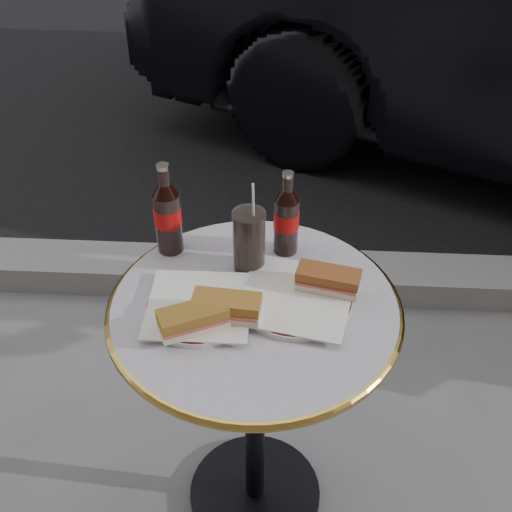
# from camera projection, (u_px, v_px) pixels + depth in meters

# --- Properties ---
(ground) EXTENTS (80.00, 80.00, 0.00)m
(ground) POSITION_uv_depth(u_px,v_px,m) (255.00, 496.00, 1.80)
(ground) COLOR slate
(ground) RESTS_ON ground
(curb) EXTENTS (40.00, 0.20, 0.12)m
(curb) POSITION_uv_depth(u_px,v_px,m) (269.00, 275.00, 2.47)
(curb) COLOR gray
(curb) RESTS_ON ground
(bistro_table) EXTENTS (0.62, 0.62, 0.73)m
(bistro_table) POSITION_uv_depth(u_px,v_px,m) (255.00, 414.00, 1.57)
(bistro_table) COLOR #BAB2C4
(bistro_table) RESTS_ON ground
(plate_left) EXTENTS (0.26, 0.26, 0.01)m
(plate_left) POSITION_uv_depth(u_px,v_px,m) (199.00, 308.00, 1.32)
(plate_left) COLOR white
(plate_left) RESTS_ON bistro_table
(plate_right) EXTENTS (0.31, 0.31, 0.01)m
(plate_right) POSITION_uv_depth(u_px,v_px,m) (295.00, 299.00, 1.34)
(plate_right) COLOR silver
(plate_right) RESTS_ON bistro_table
(sandwich_left_a) EXTENTS (0.15, 0.11, 0.05)m
(sandwich_left_a) POSITION_uv_depth(u_px,v_px,m) (193.00, 320.00, 1.25)
(sandwich_left_a) COLOR olive
(sandwich_left_a) RESTS_ON plate_left
(sandwich_left_b) EXTENTS (0.14, 0.08, 0.05)m
(sandwich_left_b) POSITION_uv_depth(u_px,v_px,m) (227.00, 308.00, 1.28)
(sandwich_left_b) COLOR #9F6728
(sandwich_left_b) RESTS_ON plate_left
(sandwich_right) EXTENTS (0.14, 0.09, 0.05)m
(sandwich_right) POSITION_uv_depth(u_px,v_px,m) (328.00, 281.00, 1.34)
(sandwich_right) COLOR brown
(sandwich_right) RESTS_ON plate_right
(cola_bottle_left) EXTENTS (0.08, 0.08, 0.22)m
(cola_bottle_left) POSITION_uv_depth(u_px,v_px,m) (167.00, 208.00, 1.42)
(cola_bottle_left) COLOR black
(cola_bottle_left) RESTS_ON bistro_table
(cola_bottle_right) EXTENTS (0.07, 0.07, 0.21)m
(cola_bottle_right) POSITION_uv_depth(u_px,v_px,m) (287.00, 213.00, 1.42)
(cola_bottle_right) COLOR black
(cola_bottle_right) RESTS_ON bistro_table
(cola_glass) EXTENTS (0.09, 0.09, 0.15)m
(cola_glass) POSITION_uv_depth(u_px,v_px,m) (249.00, 241.00, 1.39)
(cola_glass) COLOR black
(cola_glass) RESTS_ON bistro_table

